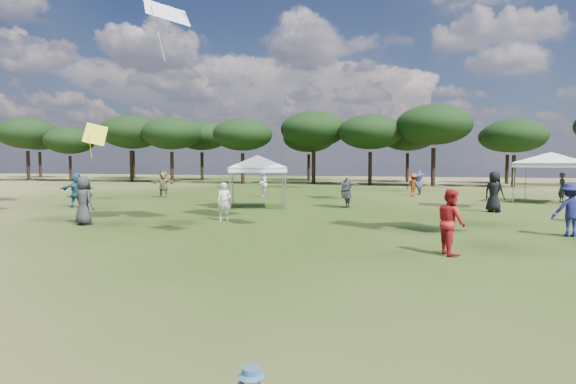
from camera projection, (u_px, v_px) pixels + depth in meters
tree_line at (424, 130)px, 47.62m from camera, size 108.78×17.63×7.77m
tent_left at (258, 158)px, 24.32m from camera, size 5.46×5.46×2.97m
tent_right at (551, 154)px, 27.17m from camera, size 6.26×6.26×3.18m
festival_crowd at (344, 190)px, 25.06m from camera, size 29.91×23.43×1.91m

